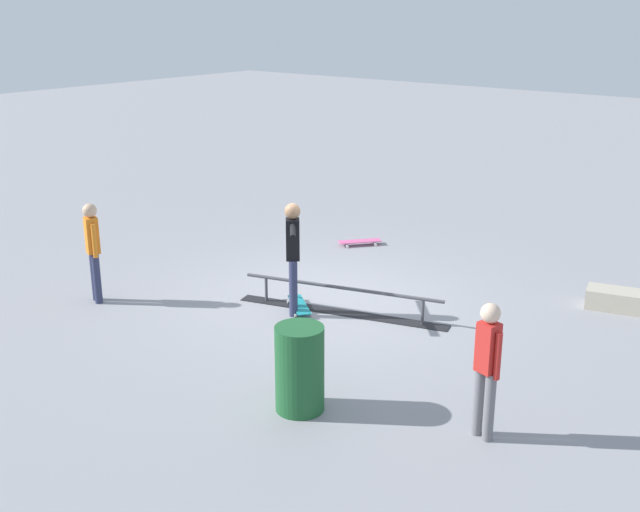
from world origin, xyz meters
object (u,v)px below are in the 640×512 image
at_px(skateboard_main, 299,305).
at_px(loose_skateboard_pink, 360,241).
at_px(skater_main, 293,251).
at_px(bystander_red_shirt, 487,363).
at_px(bystander_orange_shirt, 93,247).
at_px(trash_bin, 300,369).
at_px(grind_rail, 341,301).

height_order(skateboard_main, loose_skateboard_pink, same).
xyz_separation_m(skater_main, bystander_red_shirt, (-3.74, 1.35, -0.12)).
height_order(skater_main, bystander_orange_shirt, skater_main).
bearing_deg(trash_bin, bystander_orange_shirt, -7.66).
xyz_separation_m(grind_rail, trash_bin, (-1.35, 2.55, 0.31)).
relative_size(skater_main, bystander_orange_shirt, 1.08).
relative_size(skateboard_main, trash_bin, 0.76).
bearing_deg(grind_rail, loose_skateboard_pink, -75.25).
height_order(skater_main, bystander_red_shirt, skater_main).
xyz_separation_m(bystander_orange_shirt, trash_bin, (-4.52, 0.61, -0.37)).
xyz_separation_m(bystander_red_shirt, trash_bin, (1.86, 0.74, -0.35)).
relative_size(grind_rail, trash_bin, 3.17).
distance_m(skateboard_main, bystander_red_shirt, 4.14).
relative_size(skater_main, skateboard_main, 2.20).
xyz_separation_m(grind_rail, loose_skateboard_pink, (1.74, -2.87, -0.11)).
height_order(bystander_red_shirt, bystander_orange_shirt, bystander_orange_shirt).
bearing_deg(trash_bin, bystander_red_shirt, -158.45).
distance_m(grind_rail, trash_bin, 2.90).
height_order(grind_rail, skater_main, skater_main).
xyz_separation_m(skater_main, skateboard_main, (0.03, -0.17, -0.89)).
bearing_deg(bystander_orange_shirt, skater_main, 51.99).
bearing_deg(skateboard_main, skater_main, 139.58).
relative_size(skater_main, trash_bin, 1.67).
distance_m(bystander_orange_shirt, trash_bin, 4.57).
bearing_deg(bystander_red_shirt, loose_skateboard_pink, 151.81).
bearing_deg(loose_skateboard_pink, skater_main, -121.53).
bearing_deg(bystander_orange_shirt, skateboard_main, 55.05).
height_order(bystander_red_shirt, trash_bin, bystander_red_shirt).
bearing_deg(bystander_red_shirt, bystander_orange_shirt, -163.67).
height_order(skateboard_main, bystander_red_shirt, bystander_red_shirt).
relative_size(bystander_red_shirt, trash_bin, 1.51).
distance_m(grind_rail, loose_skateboard_pink, 3.36).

